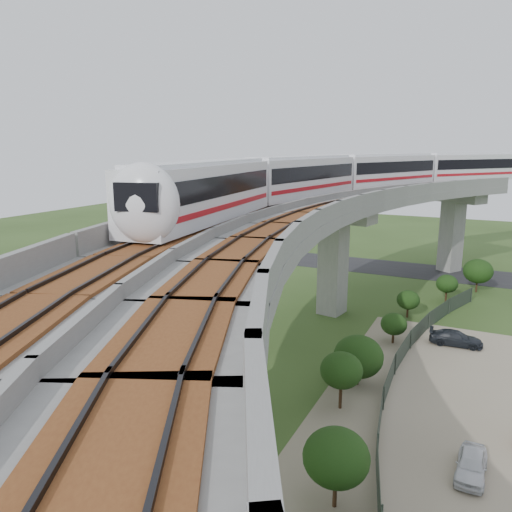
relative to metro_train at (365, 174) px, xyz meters
The scene contains 15 objects.
ground 19.60m from the metro_train, 98.62° to the right, with size 160.00×160.00×0.00m, color #30481C.
dirt_lot 24.09m from the metro_train, 55.57° to the right, with size 18.00×26.00×0.04m, color gray.
asphalt_road 19.46m from the metro_train, 98.72° to the left, with size 60.00×8.00×0.03m, color #232326.
viaduct 15.51m from the metro_train, 84.11° to the right, with size 19.58×73.98×11.40m.
metro_train is the anchor object (origin of this frame).
fence 20.42m from the metro_train, 63.67° to the right, with size 3.87×38.73×1.50m.
tree_0 16.54m from the metro_train, 38.53° to the left, with size 2.95×2.95×3.50m.
tree_1 13.33m from the metro_train, 21.54° to the left, with size 2.04×2.04×2.76m.
tree_2 12.21m from the metro_train, 30.52° to the right, with size 1.99×1.99×2.46m.
tree_3 15.28m from the metro_train, 62.31° to the right, with size 1.99×1.99×2.41m.
tree_4 20.85m from the metro_train, 76.25° to the right, with size 3.14×3.14×3.27m.
tree_5 23.49m from the metro_train, 78.79° to the right, with size 2.44×2.44×3.44m.
tree_6 31.13m from the metro_train, 77.84° to the right, with size 2.79×2.79×3.54m.
car_white 29.13m from the metro_train, 64.97° to the right, with size 1.30×3.24×1.10m, color silver.
car_dark 17.04m from the metro_train, 40.29° to the right, with size 1.57×3.85×1.12m, color black.
Camera 1 is at (13.39, -31.62, 14.89)m, focal length 35.00 mm.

